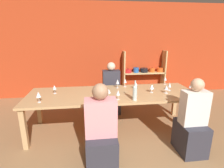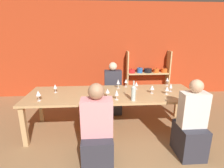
{
  "view_description": "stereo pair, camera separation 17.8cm",
  "coord_description": "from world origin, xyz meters",
  "px_view_note": "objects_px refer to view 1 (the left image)",
  "views": [
    {
      "loc": [
        -0.5,
        -1.38,
        1.82
      ],
      "look_at": [
        -0.09,
        1.8,
        0.9
      ],
      "focal_mm": 28.0,
      "sensor_mm": 36.0,
      "label": 1
    },
    {
      "loc": [
        -0.32,
        -1.39,
        1.82
      ],
      "look_at": [
        -0.09,
        1.8,
        0.9
      ],
      "focal_mm": 28.0,
      "sensor_mm": 36.0,
      "label": 2
    }
  ],
  "objects_px": {
    "wine_glass_white_b": "(191,86)",
    "wine_glass_empty_d": "(170,85)",
    "shelf_unit": "(142,79)",
    "wine_glass_empty_f": "(165,79)",
    "wine_glass_empty_a": "(109,91)",
    "person_far_a": "(111,94)",
    "wine_glass_empty_c": "(152,87)",
    "wine_glass_red_a": "(38,95)",
    "dining_table": "(113,96)",
    "wine_glass_white_a": "(136,84)",
    "wine_glass_empty_b": "(125,81)",
    "wine_bottle_green": "(135,92)",
    "person_near_a": "(101,134)",
    "wine_glass_empty_g": "(54,88)",
    "wine_glass_red_b": "(118,82)",
    "person_near_b": "(192,126)",
    "wine_glass_empty_e": "(166,88)",
    "wine_glass_white_c": "(118,93)"
  },
  "relations": [
    {
      "from": "wine_glass_white_b",
      "to": "person_far_a",
      "type": "distance_m",
      "value": 1.74
    },
    {
      "from": "wine_glass_empty_f",
      "to": "person_near_a",
      "type": "distance_m",
      "value": 2.05
    },
    {
      "from": "dining_table",
      "to": "wine_glass_white_a",
      "type": "distance_m",
      "value": 0.57
    },
    {
      "from": "shelf_unit",
      "to": "wine_glass_white_a",
      "type": "height_order",
      "value": "shelf_unit"
    },
    {
      "from": "wine_glass_empty_b",
      "to": "wine_glass_empty_d",
      "type": "bearing_deg",
      "value": -23.65
    },
    {
      "from": "wine_glass_empty_c",
      "to": "wine_glass_white_b",
      "type": "xyz_separation_m",
      "value": [
        0.76,
        -0.04,
        -0.0
      ]
    },
    {
      "from": "wine_bottle_green",
      "to": "wine_glass_white_a",
      "type": "distance_m",
      "value": 0.65
    },
    {
      "from": "shelf_unit",
      "to": "wine_glass_empty_b",
      "type": "distance_m",
      "value": 1.8
    },
    {
      "from": "shelf_unit",
      "to": "wine_glass_empty_d",
      "type": "relative_size",
      "value": 8.32
    },
    {
      "from": "wine_glass_red_a",
      "to": "person_near_b",
      "type": "distance_m",
      "value": 2.47
    },
    {
      "from": "wine_glass_empty_c",
      "to": "wine_glass_empty_d",
      "type": "relative_size",
      "value": 0.94
    },
    {
      "from": "shelf_unit",
      "to": "wine_glass_empty_c",
      "type": "distance_m",
      "value": 2.05
    },
    {
      "from": "person_far_a",
      "to": "wine_glass_white_a",
      "type": "bearing_deg",
      "value": 125.32
    },
    {
      "from": "wine_glass_empty_g",
      "to": "wine_glass_red_b",
      "type": "height_order",
      "value": "wine_glass_red_b"
    },
    {
      "from": "wine_bottle_green",
      "to": "wine_glass_empty_d",
      "type": "xyz_separation_m",
      "value": [
        0.81,
        0.43,
        -0.03
      ]
    },
    {
      "from": "wine_glass_empty_a",
      "to": "wine_glass_white_b",
      "type": "bearing_deg",
      "value": 5.05
    },
    {
      "from": "wine_glass_white_a",
      "to": "wine_glass_empty_f",
      "type": "height_order",
      "value": "wine_glass_empty_f"
    },
    {
      "from": "dining_table",
      "to": "shelf_unit",
      "type": "bearing_deg",
      "value": 58.95
    },
    {
      "from": "wine_glass_empty_c",
      "to": "wine_glass_empty_d",
      "type": "distance_m",
      "value": 0.4
    },
    {
      "from": "wine_glass_white_c",
      "to": "wine_bottle_green",
      "type": "bearing_deg",
      "value": -12.84
    },
    {
      "from": "wine_glass_white_a",
      "to": "person_far_a",
      "type": "distance_m",
      "value": 0.84
    },
    {
      "from": "wine_glass_empty_b",
      "to": "wine_glass_red_a",
      "type": "bearing_deg",
      "value": -156.17
    },
    {
      "from": "wine_bottle_green",
      "to": "person_near_b",
      "type": "bearing_deg",
      "value": -28.41
    },
    {
      "from": "wine_glass_white_c",
      "to": "wine_glass_empty_g",
      "type": "height_order",
      "value": "wine_glass_white_c"
    },
    {
      "from": "wine_glass_white_b",
      "to": "wine_glass_empty_d",
      "type": "bearing_deg",
      "value": 161.94
    },
    {
      "from": "wine_glass_empty_a",
      "to": "person_far_a",
      "type": "relative_size",
      "value": 0.13
    },
    {
      "from": "wine_glass_empty_d",
      "to": "wine_glass_empty_b",
      "type": "bearing_deg",
      "value": 156.35
    },
    {
      "from": "shelf_unit",
      "to": "wine_glass_empty_d",
      "type": "height_order",
      "value": "shelf_unit"
    },
    {
      "from": "dining_table",
      "to": "person_far_a",
      "type": "relative_size",
      "value": 2.6
    },
    {
      "from": "wine_glass_white_b",
      "to": "wine_glass_empty_e",
      "type": "distance_m",
      "value": 0.5
    },
    {
      "from": "wine_glass_empty_f",
      "to": "wine_glass_empty_g",
      "type": "bearing_deg",
      "value": -171.76
    },
    {
      "from": "wine_glass_red_a",
      "to": "wine_glass_empty_f",
      "type": "xyz_separation_m",
      "value": [
        2.47,
        0.75,
        -0.01
      ]
    },
    {
      "from": "dining_table",
      "to": "person_near_b",
      "type": "bearing_deg",
      "value": -36.73
    },
    {
      "from": "wine_glass_empty_g",
      "to": "wine_glass_red_b",
      "type": "distance_m",
      "value": 1.23
    },
    {
      "from": "shelf_unit",
      "to": "wine_glass_empty_f",
      "type": "xyz_separation_m",
      "value": [
        0.06,
        -1.48,
        0.37
      ]
    },
    {
      "from": "wine_glass_empty_c",
      "to": "wine_glass_red_a",
      "type": "xyz_separation_m",
      "value": [
        -1.99,
        -0.25,
        0.02
      ]
    },
    {
      "from": "wine_bottle_green",
      "to": "person_near_a",
      "type": "relative_size",
      "value": 0.29
    },
    {
      "from": "wine_glass_empty_a",
      "to": "person_far_a",
      "type": "bearing_deg",
      "value": 80.59
    },
    {
      "from": "wine_glass_empty_a",
      "to": "wine_glass_white_c",
      "type": "relative_size",
      "value": 0.95
    },
    {
      "from": "wine_bottle_green",
      "to": "person_far_a",
      "type": "relative_size",
      "value": 0.28
    },
    {
      "from": "wine_glass_red_b",
      "to": "shelf_unit",
      "type": "bearing_deg",
      "value": 57.75
    },
    {
      "from": "wine_bottle_green",
      "to": "wine_glass_empty_f",
      "type": "height_order",
      "value": "wine_bottle_green"
    },
    {
      "from": "wine_glass_empty_d",
      "to": "wine_glass_empty_e",
      "type": "xyz_separation_m",
      "value": [
        -0.13,
        -0.15,
        -0.0
      ]
    },
    {
      "from": "wine_bottle_green",
      "to": "person_near_b",
      "type": "xyz_separation_m",
      "value": [
        0.81,
        -0.44,
        -0.44
      ]
    },
    {
      "from": "wine_glass_empty_e",
      "to": "person_far_a",
      "type": "relative_size",
      "value": 0.12
    },
    {
      "from": "wine_glass_empty_e",
      "to": "person_near_b",
      "type": "distance_m",
      "value": 0.83
    },
    {
      "from": "wine_glass_empty_b",
      "to": "wine_glass_empty_g",
      "type": "height_order",
      "value": "wine_glass_empty_b"
    },
    {
      "from": "wine_glass_white_b",
      "to": "wine_glass_white_c",
      "type": "relative_size",
      "value": 0.91
    },
    {
      "from": "wine_glass_red_a",
      "to": "wine_glass_empty_g",
      "type": "distance_m",
      "value": 0.45
    },
    {
      "from": "wine_glass_empty_b",
      "to": "person_near_a",
      "type": "distance_m",
      "value": 1.46
    }
  ]
}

